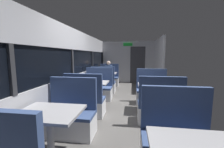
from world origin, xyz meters
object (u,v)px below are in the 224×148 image
bench_mid_window_facing_entry (98,90)px  seated_passenger (109,75)px  dining_table_near_window (49,118)px  dining_table_far_window (106,75)px  bench_near_window_facing_entry (71,118)px  bench_front_aisle_facing_entry (177,144)px  bench_rear_aisle_facing_entry (151,93)px  bench_rear_aisle_facing_end (159,109)px  bench_far_window_facing_end (103,85)px  dining_table_rear_aisle (155,89)px  bench_mid_window_facing_end (86,103)px  bench_far_window_facing_entry (109,79)px  dining_table_mid_window (93,85)px

bench_mid_window_facing_entry → seated_passenger: bearing=90.0°
dining_table_near_window → seated_passenger: size_ratio=0.71×
bench_mid_window_facing_entry → dining_table_far_window: (0.00, 1.60, 0.31)m
bench_near_window_facing_entry → bench_front_aisle_facing_entry: size_ratio=1.00×
bench_rear_aisle_facing_entry → bench_rear_aisle_facing_end: bearing=-90.0°
bench_far_window_facing_end → bench_rear_aisle_facing_entry: same height
dining_table_rear_aisle → bench_rear_aisle_facing_entry: bearing=90.0°
dining_table_near_window → bench_near_window_facing_entry: size_ratio=0.82×
bench_rear_aisle_facing_entry → seated_passenger: size_ratio=0.87×
bench_rear_aisle_facing_end → bench_rear_aisle_facing_entry: size_ratio=1.00×
bench_far_window_facing_end → seated_passenger: 1.34m
bench_mid_window_facing_end → bench_rear_aisle_facing_end: same height
bench_far_window_facing_end → dining_table_rear_aisle: bench_far_window_facing_end is taller
dining_table_near_window → bench_rear_aisle_facing_entry: bench_rear_aisle_facing_entry is taller
dining_table_near_window → seated_passenger: bearing=90.0°
dining_table_rear_aisle → bench_rear_aisle_facing_end: bench_rear_aisle_facing_end is taller
bench_front_aisle_facing_entry → bench_far_window_facing_entry: bearing=109.0°
dining_table_far_window → bench_far_window_facing_end: 0.77m
dining_table_mid_window → bench_rear_aisle_facing_end: bearing=-26.7°
bench_far_window_facing_entry → dining_table_rear_aisle: size_ratio=1.22×
bench_far_window_facing_entry → seated_passenger: bearing=-90.0°
bench_rear_aisle_facing_entry → dining_table_mid_window: bearing=-164.4°
dining_table_near_window → dining_table_far_window: size_ratio=1.00×
bench_front_aisle_facing_entry → bench_rear_aisle_facing_entry: size_ratio=1.00×
dining_table_far_window → bench_rear_aisle_facing_end: 3.68m
dining_table_mid_window → dining_table_rear_aisle: same height
bench_rear_aisle_facing_entry → dining_table_far_window: bearing=134.8°
dining_table_mid_window → bench_front_aisle_facing_entry: bearing=-50.9°
dining_table_mid_window → dining_table_near_window: bearing=-90.0°
bench_near_window_facing_entry → dining_table_far_window: size_ratio=1.22×
bench_mid_window_facing_end → bench_rear_aisle_facing_entry: bearing=33.8°
bench_far_window_facing_entry → dining_table_rear_aisle: bearing=-60.8°
seated_passenger → bench_rear_aisle_facing_entry: bearing=-53.6°
dining_table_near_window → dining_table_rear_aisle: size_ratio=1.00×
bench_far_window_facing_entry → bench_rear_aisle_facing_entry: bearing=-54.4°
bench_rear_aisle_facing_end → bench_mid_window_facing_end: bearing=173.6°
bench_mid_window_facing_end → seated_passenger: bearing=90.0°
bench_rear_aisle_facing_entry → bench_mid_window_facing_end: bearing=-146.2°
bench_far_window_facing_end → bench_rear_aisle_facing_entry: bearing=-31.6°
dining_table_far_window → bench_far_window_facing_end: size_ratio=0.82×
bench_mid_window_facing_entry → bench_far_window_facing_end: (0.00, 0.90, 0.00)m
dining_table_rear_aisle → bench_rear_aisle_facing_entry: size_ratio=0.82×
bench_front_aisle_facing_entry → dining_table_rear_aisle: 2.02m
bench_rear_aisle_facing_entry → seated_passenger: bearing=126.4°
dining_table_far_window → bench_front_aisle_facing_entry: size_ratio=0.82×
dining_table_near_window → bench_rear_aisle_facing_end: (1.79, 1.40, -0.31)m
bench_mid_window_facing_end → dining_table_near_window: bearing=-90.0°
dining_table_far_window → bench_rear_aisle_facing_entry: (1.79, -1.80, -0.31)m
bench_rear_aisle_facing_end → dining_table_rear_aisle: bearing=90.0°
bench_mid_window_facing_end → bench_rear_aisle_facing_entry: 2.15m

